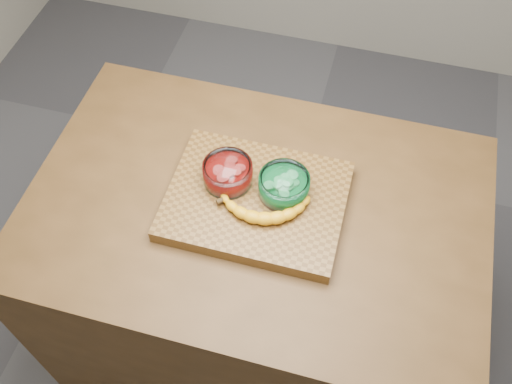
# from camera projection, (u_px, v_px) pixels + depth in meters

# --- Properties ---
(ground) EXTENTS (3.50, 3.50, 0.00)m
(ground) POSITION_uv_depth(u_px,v_px,m) (256.00, 334.00, 2.21)
(ground) COLOR #4F4F53
(ground) RESTS_ON ground
(counter) EXTENTS (1.20, 0.80, 0.90)m
(counter) POSITION_uv_depth(u_px,v_px,m) (256.00, 283.00, 1.85)
(counter) COLOR #513518
(counter) RESTS_ON ground
(cutting_board) EXTENTS (0.45, 0.35, 0.04)m
(cutting_board) POSITION_uv_depth(u_px,v_px,m) (256.00, 201.00, 1.46)
(cutting_board) COLOR brown
(cutting_board) RESTS_ON counter
(bowl_red) EXTENTS (0.13, 0.13, 0.06)m
(bowl_red) POSITION_uv_depth(u_px,v_px,m) (228.00, 173.00, 1.45)
(bowl_red) COLOR white
(bowl_red) RESTS_ON cutting_board
(bowl_green) EXTENTS (0.13, 0.13, 0.06)m
(bowl_green) POSITION_uv_depth(u_px,v_px,m) (284.00, 186.00, 1.43)
(bowl_green) COLOR white
(bowl_green) RESTS_ON cutting_board
(banana) EXTENTS (0.25, 0.14, 0.04)m
(banana) POSITION_uv_depth(u_px,v_px,m) (264.00, 205.00, 1.41)
(banana) COLOR gold
(banana) RESTS_ON cutting_board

